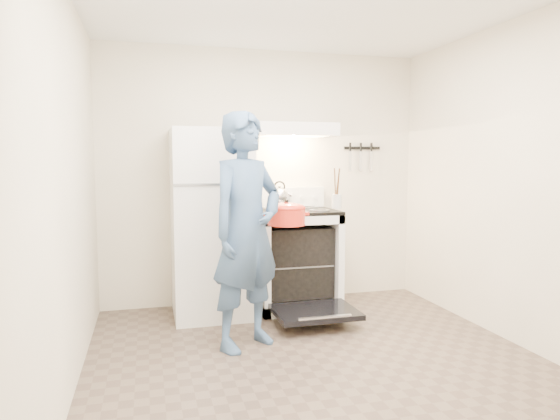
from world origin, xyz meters
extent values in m
plane|color=brown|center=(0.00, 0.00, 0.00)|extent=(3.60, 3.60, 0.00)
cube|color=#EDE2C7|center=(0.00, 1.80, 1.25)|extent=(3.20, 0.02, 2.50)
cube|color=white|center=(-0.58, 1.45, 0.85)|extent=(0.70, 0.70, 1.70)
cube|color=white|center=(0.23, 1.48, 0.46)|extent=(0.76, 0.65, 0.92)
cube|color=black|center=(0.23, 1.48, 0.94)|extent=(0.76, 0.65, 0.03)
cube|color=white|center=(0.23, 1.76, 1.05)|extent=(0.76, 0.07, 0.20)
cube|color=black|center=(0.23, 0.88, 0.12)|extent=(0.70, 0.54, 0.04)
cube|color=slate|center=(0.23, 1.48, 0.44)|extent=(0.60, 0.52, 0.01)
cube|color=white|center=(0.23, 1.55, 1.71)|extent=(0.76, 0.50, 0.12)
cube|color=black|center=(1.05, 1.79, 1.55)|extent=(0.40, 0.02, 0.03)
cylinder|color=#927351|center=(0.25, 1.55, 0.45)|extent=(0.31, 0.31, 0.02)
cylinder|color=silver|center=(0.55, 1.22, 1.05)|extent=(0.10, 0.10, 0.13)
imported|color=#304B6F|center=(-0.42, 0.58, 0.89)|extent=(0.78, 0.70, 1.78)
camera|label=1|loc=(-1.14, -3.07, 1.41)|focal=32.00mm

